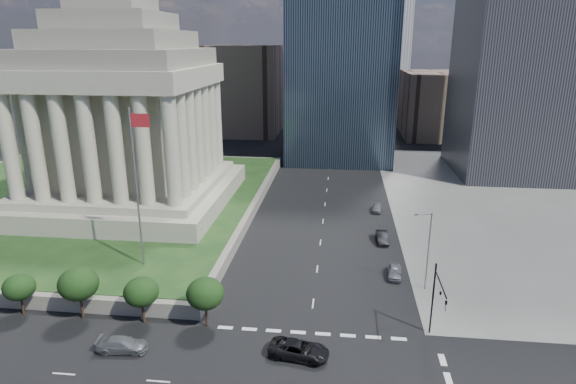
# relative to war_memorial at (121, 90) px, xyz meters

# --- Properties ---
(ground) EXTENTS (500.00, 500.00, 0.00)m
(ground) POSITION_rel_war_memorial_xyz_m (34.00, 52.00, -21.40)
(ground) COLOR black
(ground) RESTS_ON ground
(sidewalk_ne) EXTENTS (68.00, 90.00, 0.03)m
(sidewalk_ne) POSITION_rel_war_memorial_xyz_m (80.00, 12.00, -21.38)
(sidewalk_ne) COLOR slate
(sidewalk_ne) RESTS_ON ground
(plaza_terrace) EXTENTS (66.00, 70.00, 1.80)m
(plaza_terrace) POSITION_rel_war_memorial_xyz_m (-11.00, 2.00, -20.50)
(plaza_terrace) COLOR slate
(plaza_terrace) RESTS_ON ground
(plaza_lawn) EXTENTS (64.00, 68.00, 0.10)m
(plaza_lawn) POSITION_rel_war_memorial_xyz_m (-11.00, 2.00, -19.55)
(plaza_lawn) COLOR #1A3616
(plaza_lawn) RESTS_ON plaza_terrace
(war_memorial) EXTENTS (34.00, 34.00, 39.00)m
(war_memorial) POSITION_rel_war_memorial_xyz_m (0.00, 0.00, 0.00)
(war_memorial) COLOR #B1AC94
(war_memorial) RESTS_ON plaza_lawn
(flagpole) EXTENTS (2.52, 0.24, 20.00)m
(flagpole) POSITION_rel_war_memorial_xyz_m (12.17, -24.00, -8.29)
(flagpole) COLOR slate
(flagpole) RESTS_ON plaza_lawn
(midrise_glass) EXTENTS (26.00, 26.00, 60.00)m
(midrise_glass) POSITION_rel_war_memorial_xyz_m (36.00, 47.00, 8.60)
(midrise_glass) COLOR black
(midrise_glass) RESTS_ON ground
(building_filler_ne) EXTENTS (20.00, 30.00, 20.00)m
(building_filler_ne) POSITION_rel_war_memorial_xyz_m (66.00, 82.00, -11.40)
(building_filler_ne) COLOR brown
(building_filler_ne) RESTS_ON ground
(building_filler_nw) EXTENTS (24.00, 30.00, 28.00)m
(building_filler_nw) POSITION_rel_war_memorial_xyz_m (4.00, 82.00, -7.40)
(building_filler_nw) COLOR brown
(building_filler_nw) RESTS_ON ground
(traffic_signal_ne) EXTENTS (0.30, 5.74, 8.00)m
(traffic_signal_ne) POSITION_rel_war_memorial_xyz_m (46.50, -34.30, -16.15)
(traffic_signal_ne) COLOR black
(traffic_signal_ne) RESTS_ON ground
(street_lamp_north) EXTENTS (2.13, 0.22, 10.00)m
(street_lamp_north) POSITION_rel_war_memorial_xyz_m (47.33, -23.00, -15.74)
(street_lamp_north) COLOR slate
(street_lamp_north) RESTS_ON ground
(pickup_truck) EXTENTS (3.58, 6.20, 1.63)m
(pickup_truck) POSITION_rel_war_memorial_xyz_m (33.26, -38.06, -20.59)
(pickup_truck) COLOR black
(pickup_truck) RESTS_ON ground
(suv_grey) EXTENTS (5.12, 2.43, 1.44)m
(suv_grey) POSITION_rel_war_memorial_xyz_m (15.92, -39.12, -20.68)
(suv_grey) COLOR #5C6064
(suv_grey) RESTS_ON ground
(parked_sedan_near) EXTENTS (2.10, 4.39, 1.45)m
(parked_sedan_near) POSITION_rel_war_memorial_xyz_m (44.07, -20.11, -20.68)
(parked_sedan_near) COLOR gray
(parked_sedan_near) RESTS_ON ground
(parked_sedan_mid) EXTENTS (4.69, 1.82, 1.52)m
(parked_sedan_mid) POSITION_rel_war_memorial_xyz_m (43.32, -8.75, -20.64)
(parked_sedan_mid) COLOR black
(parked_sedan_mid) RESTS_ON ground
(parked_sedan_far) EXTENTS (2.33, 4.32, 1.40)m
(parked_sedan_far) POSITION_rel_war_memorial_xyz_m (43.45, 5.13, -20.70)
(parked_sedan_far) COLOR slate
(parked_sedan_far) RESTS_ON ground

